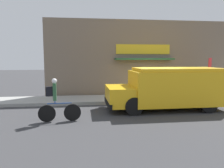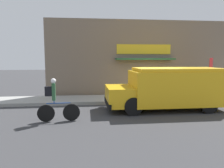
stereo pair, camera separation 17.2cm
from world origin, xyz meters
The scene contains 7 objects.
ground_plane centered at (0.00, 0.00, 0.00)m, with size 70.00×70.00×0.00m, color #38383A.
sidewalk centered at (0.00, 1.05, 0.08)m, with size 28.00×2.11×0.17m.
storefront centered at (0.00, 2.45, 2.39)m, with size 12.21×0.91×4.76m.
school_bus centered at (0.24, -1.36, 1.03)m, with size 5.47×2.59×1.95m.
cyclist centered at (-4.83, -2.77, 0.79)m, with size 1.60×0.21×1.66m.
stop_sign_post centered at (3.39, 0.61, 1.71)m, with size 0.45×0.45×2.30m.
trash_bin centered at (2.52, 1.44, 0.61)m, with size 0.50×0.50×0.88m.
Camera 2 is at (-3.64, -11.08, 2.41)m, focal length 35.00 mm.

